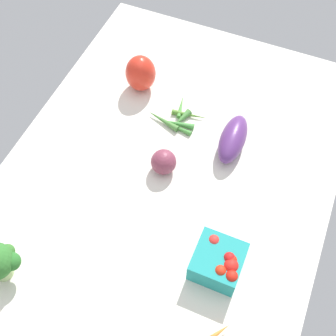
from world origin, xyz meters
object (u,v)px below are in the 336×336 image
Objects in this scene: eggplant at (233,139)px; berry_basket at (219,262)px; bell_pepper_red at (141,73)px; okra_pile at (176,119)px; red_onion_center at (164,162)px.

eggplant is 31.64cm from berry_basket.
eggplant is (9.30, 28.72, -2.08)cm from bell_pepper_red.
berry_basket is (32.80, 22.84, 2.75)cm from okra_pile.
eggplant reaches higher than okra_pile.
bell_pepper_red is at bearing 70.18° from eggplant.
bell_pepper_red is 1.03× the size of berry_basket.
bell_pepper_red is 53.89cm from berry_basket.
okra_pile is at bearing -169.27° from red_onion_center.
okra_pile is 1.50× the size of bell_pepper_red.
bell_pepper_red reaches higher than okra_pile.
okra_pile is at bearing -145.15° from berry_basket.
okra_pile is 15.64cm from bell_pepper_red.
eggplant is (2.01, 15.58, 2.25)cm from okra_pile.
bell_pepper_red is (-7.28, -13.14, 4.33)cm from okra_pile.
bell_pepper_red reaches higher than red_onion_center.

